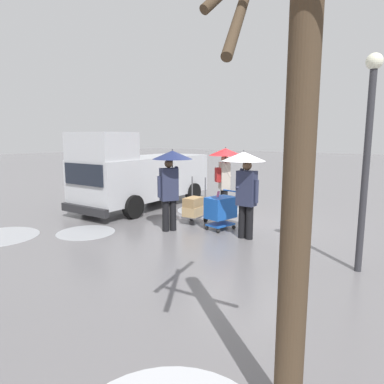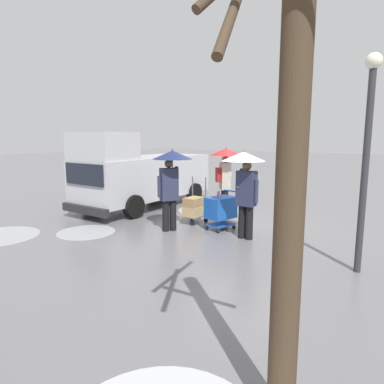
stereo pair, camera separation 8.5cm
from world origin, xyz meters
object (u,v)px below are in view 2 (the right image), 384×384
Objects in this scene: shopping_cart_vendor at (221,209)px; pedestrian_black_side at (245,174)px; pedestrian_white_side at (225,166)px; pedestrian_pink_side at (171,171)px; bare_tree_near at (288,170)px; street_lamp at (367,142)px; cargo_van_parked_right at (140,174)px; hand_dolly_boxes at (194,208)px.

pedestrian_black_side is at bearing 159.99° from shopping_cart_vendor.
pedestrian_black_side is 2.52m from pedestrian_white_side.
pedestrian_pink_side is 6.39m from bare_tree_near.
shopping_cart_vendor is 2.01m from pedestrian_white_side.
pedestrian_pink_side is 0.56× the size of street_lamp.
street_lamp is (-2.72, 0.58, 0.79)m from pedestrian_black_side.
shopping_cart_vendor is at bearing -20.01° from pedestrian_black_side.
cargo_van_parked_right is 4.85m from pedestrian_black_side.
pedestrian_pink_side is 1.00× the size of pedestrian_white_side.
cargo_van_parked_right is 7.71m from street_lamp.
bare_tree_near is at bearing 133.47° from hand_dolly_boxes.
pedestrian_black_side is (-4.71, 1.09, 0.41)m from cargo_van_parked_right.
pedestrian_pink_side is at bearing 150.13° from cargo_van_parked_right.
hand_dolly_boxes is at bearing -46.53° from bare_tree_near.
street_lamp is (-4.56, 0.98, 1.91)m from hand_dolly_boxes.
hand_dolly_boxes is at bearing -91.09° from pedestrian_pink_side.
cargo_van_parked_right is 4.13× the size of hand_dolly_boxes.
hand_dolly_boxes is 1.47m from pedestrian_pink_side.
shopping_cart_vendor is 0.49× the size of pedestrian_black_side.
hand_dolly_boxes is at bearing -12.13° from street_lamp.
street_lamp is at bearing 151.40° from pedestrian_white_side.
pedestrian_black_side and pedestrian_white_side have the same top height.
street_lamp reaches higher than hand_dolly_boxes.
pedestrian_black_side is 5.59m from bare_tree_near.
pedestrian_white_side is at bearing -94.73° from hand_dolly_boxes.
bare_tree_near reaches higher than pedestrian_pink_side.
hand_dolly_boxes is 0.30× the size of bare_tree_near.
bare_tree_near reaches higher than pedestrian_black_side.
pedestrian_white_side reaches higher than hand_dolly_boxes.
pedestrian_black_side is at bearing 167.60° from hand_dolly_boxes.
cargo_van_parked_right is 2.53× the size of pedestrian_black_side.
pedestrian_pink_side is at bearing -0.28° from street_lamp.
pedestrian_black_side is (-0.87, 0.32, 1.02)m from shopping_cart_vendor.
shopping_cart_vendor is 6.53m from bare_tree_near.
cargo_van_parked_right is 3.11m from pedestrian_white_side.
pedestrian_black_side is 2.89m from street_lamp.
pedestrian_pink_side and pedestrian_white_side have the same top height.
bare_tree_near is (-7.70, 5.77, 1.04)m from cargo_van_parked_right.
pedestrian_white_side is (-0.14, -2.40, -0.01)m from pedestrian_pink_side.
cargo_van_parked_right is 3.32m from pedestrian_pink_side.
pedestrian_black_side is at bearing 132.97° from pedestrian_white_side.
pedestrian_white_side is at bearing -165.82° from cargo_van_parked_right.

